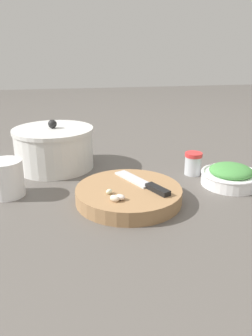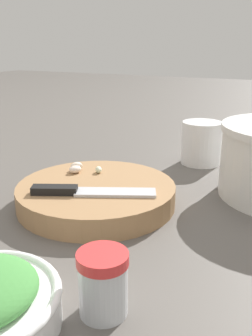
% 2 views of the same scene
% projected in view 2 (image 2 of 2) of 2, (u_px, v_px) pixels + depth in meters
% --- Properties ---
extents(ground_plane, '(5.00, 5.00, 0.00)m').
position_uv_depth(ground_plane, '(126.00, 207.00, 0.65)').
color(ground_plane, '#56514C').
extents(cutting_board, '(0.28, 0.28, 0.04)m').
position_uv_depth(cutting_board, '(96.00, 194.00, 0.66)').
color(cutting_board, '#9E754C').
rests_on(cutting_board, ground_plane).
extents(chef_knife, '(0.11, 0.20, 0.01)m').
position_uv_depth(chef_knife, '(87.00, 191.00, 0.61)').
color(chef_knife, black).
rests_on(chef_knife, cutting_board).
extents(garlic_cloves, '(0.05, 0.07, 0.02)m').
position_uv_depth(garlic_cloves, '(80.00, 168.00, 0.71)').
color(garlic_cloves, '#F4DFCE').
rests_on(garlic_cloves, cutting_board).
extents(spice_jar, '(0.05, 0.05, 0.07)m').
position_uv_depth(spice_jar, '(103.00, 283.00, 0.39)').
color(spice_jar, silver).
rests_on(spice_jar, ground_plane).
extents(coffee_mug, '(0.13, 0.09, 0.10)m').
position_uv_depth(coffee_mug, '(202.00, 143.00, 0.88)').
color(coffee_mug, white).
rests_on(coffee_mug, ground_plane).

